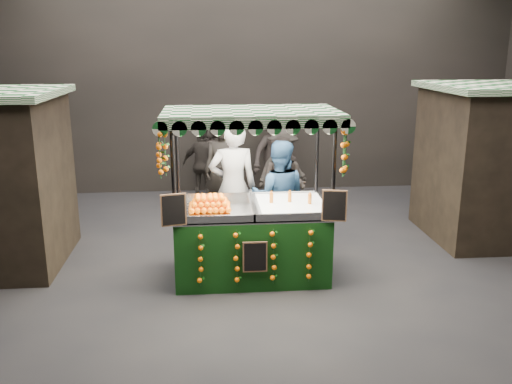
{
  "coord_description": "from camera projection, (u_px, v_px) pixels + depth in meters",
  "views": [
    {
      "loc": [
        -0.8,
        -7.11,
        3.22
      ],
      "look_at": [
        -0.09,
        0.67,
        1.1
      ],
      "focal_mm": 38.32,
      "sensor_mm": 36.0,
      "label": 1
    }
  ],
  "objects": [
    {
      "name": "market_hall",
      "position": [
        268.0,
        31.0,
        6.86
      ],
      "size": [
        12.1,
        10.1,
        5.05
      ],
      "color": "black",
      "rests_on": "ground"
    },
    {
      "name": "shopper_5",
      "position": [
        462.0,
        169.0,
        10.77
      ],
      "size": [
        0.79,
        1.64,
        1.7
      ],
      "rotation": [
        0.0,
        0.0,
        1.76
      ],
      "color": "black",
      "rests_on": "ground"
    },
    {
      "name": "shopper_6",
      "position": [
        211.0,
        161.0,
        11.9
      ],
      "size": [
        0.51,
        0.64,
        1.52
      ],
      "rotation": [
        0.0,
        0.0,
        -1.28
      ],
      "color": "#2B2523",
      "rests_on": "ground"
    },
    {
      "name": "vendor_grey",
      "position": [
        233.0,
        187.0,
        8.62
      ],
      "size": [
        0.79,
        0.55,
        2.08
      ],
      "rotation": [
        0.0,
        0.0,
        3.21
      ],
      "color": "gray",
      "rests_on": "ground"
    },
    {
      "name": "juice_stall",
      "position": [
        252.0,
        227.0,
        7.65
      ],
      "size": [
        2.45,
        1.44,
        2.37
      ],
      "color": "#0B330D",
      "rests_on": "ground"
    },
    {
      "name": "shopper_4",
      "position": [
        27.0,
        174.0,
        10.24
      ],
      "size": [
        0.92,
        0.67,
        1.75
      ],
      "rotation": [
        0.0,
        0.0,
        3.28
      ],
      "color": "#2A2322",
      "rests_on": "ground"
    },
    {
      "name": "shopper_2",
      "position": [
        203.0,
        165.0,
        11.36
      ],
      "size": [
        1.01,
        0.69,
        1.59
      ],
      "rotation": [
        0.0,
        0.0,
        2.78
      ],
      "color": "#2C2824",
      "rests_on": "ground"
    },
    {
      "name": "shopper_3",
      "position": [
        282.0,
        169.0,
        10.8
      ],
      "size": [
        1.22,
        0.98,
        1.66
      ],
      "rotation": [
        0.0,
        0.0,
        0.39
      ],
      "color": "#2A2622",
      "rests_on": "ground"
    },
    {
      "name": "shopper_0",
      "position": [
        222.0,
        170.0,
        10.32
      ],
      "size": [
        0.72,
        0.53,
        1.83
      ],
      "rotation": [
        0.0,
        0.0,
        -0.14
      ],
      "color": "#2C2723",
      "rests_on": "ground"
    },
    {
      "name": "ground",
      "position": [
        267.0,
        279.0,
        7.74
      ],
      "size": [
        12.0,
        12.0,
        0.0
      ],
      "primitive_type": "plane",
      "color": "black",
      "rests_on": "ground"
    },
    {
      "name": "shopper_7",
      "position": [
        275.0,
        153.0,
        11.69
      ],
      "size": [
        1.43,
        1.33,
        1.94
      ],
      "rotation": [
        0.0,
        0.0,
        0.66
      ],
      "color": "#292322",
      "rests_on": "ground"
    },
    {
      "name": "shopper_1",
      "position": [
        283.0,
        187.0,
        9.29
      ],
      "size": [
        1.06,
        1.0,
        1.73
      ],
      "rotation": [
        0.0,
        0.0,
        -0.55
      ],
      "color": "black",
      "rests_on": "ground"
    },
    {
      "name": "vendor_blue",
      "position": [
        279.0,
        197.0,
        8.59
      ],
      "size": [
        0.98,
        0.82,
        1.8
      ],
      "rotation": [
        0.0,
        0.0,
        2.97
      ],
      "color": "navy",
      "rests_on": "ground"
    }
  ]
}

